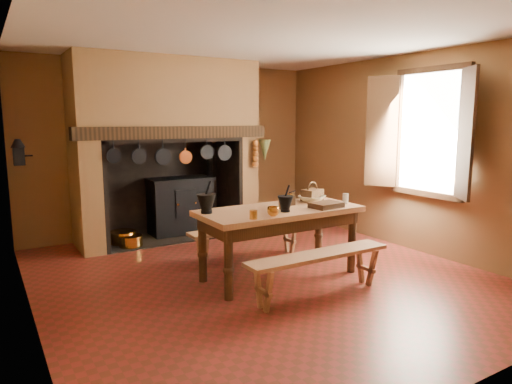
# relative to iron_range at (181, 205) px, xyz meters

# --- Properties ---
(floor) EXTENTS (5.50, 5.50, 0.00)m
(floor) POSITION_rel_iron_range_xyz_m (0.04, -2.45, -0.48)
(floor) COLOR maroon
(floor) RESTS_ON ground
(ceiling) EXTENTS (5.50, 5.50, 0.00)m
(ceiling) POSITION_rel_iron_range_xyz_m (0.04, -2.45, 2.32)
(ceiling) COLOR silver
(ceiling) RESTS_ON back_wall
(back_wall) EXTENTS (5.00, 0.02, 2.80)m
(back_wall) POSITION_rel_iron_range_xyz_m (0.04, 0.30, 0.92)
(back_wall) COLOR brown
(back_wall) RESTS_ON floor
(wall_left) EXTENTS (0.02, 5.50, 2.80)m
(wall_left) POSITION_rel_iron_range_xyz_m (-2.46, -2.45, 0.92)
(wall_left) COLOR brown
(wall_left) RESTS_ON floor
(wall_right) EXTENTS (0.02, 5.50, 2.80)m
(wall_right) POSITION_rel_iron_range_xyz_m (2.54, -2.45, 0.92)
(wall_right) COLOR brown
(wall_right) RESTS_ON floor
(wall_front) EXTENTS (5.00, 0.02, 2.80)m
(wall_front) POSITION_rel_iron_range_xyz_m (0.04, -5.20, 0.92)
(wall_front) COLOR brown
(wall_front) RESTS_ON floor
(chimney_breast) EXTENTS (2.95, 0.96, 2.80)m
(chimney_breast) POSITION_rel_iron_range_xyz_m (-0.26, -0.14, 1.33)
(chimney_breast) COLOR brown
(chimney_breast) RESTS_ON floor
(iron_range) EXTENTS (1.12, 0.55, 1.60)m
(iron_range) POSITION_rel_iron_range_xyz_m (0.00, 0.00, 0.00)
(iron_range) COLOR black
(iron_range) RESTS_ON floor
(hearth_pans) EXTENTS (0.51, 0.62, 0.20)m
(hearth_pans) POSITION_rel_iron_range_xyz_m (-1.01, -0.23, -0.39)
(hearth_pans) COLOR #C4842D
(hearth_pans) RESTS_ON floor
(hanging_pans) EXTENTS (1.92, 0.29, 0.27)m
(hanging_pans) POSITION_rel_iron_range_xyz_m (-0.30, -0.64, 0.88)
(hanging_pans) COLOR black
(hanging_pans) RESTS_ON chimney_breast
(onion_string) EXTENTS (0.12, 0.10, 0.46)m
(onion_string) POSITION_rel_iron_range_xyz_m (1.04, -0.66, 0.85)
(onion_string) COLOR #B15620
(onion_string) RESTS_ON chimney_breast
(herb_bunch) EXTENTS (0.20, 0.20, 0.35)m
(herb_bunch) POSITION_rel_iron_range_xyz_m (1.22, -0.66, 0.90)
(herb_bunch) COLOR #4D5528
(herb_bunch) RESTS_ON chimney_breast
(window) EXTENTS (0.39, 1.75, 1.76)m
(window) POSITION_rel_iron_range_xyz_m (2.39, -2.85, 1.22)
(window) COLOR white
(window) RESTS_ON wall_right
(wall_coffee_mill) EXTENTS (0.23, 0.16, 0.31)m
(wall_coffee_mill) POSITION_rel_iron_range_xyz_m (-2.38, -0.90, 1.03)
(wall_coffee_mill) COLOR black
(wall_coffee_mill) RESTS_ON wall_left
(work_table) EXTENTS (1.94, 0.86, 0.84)m
(work_table) POSITION_rel_iron_range_xyz_m (0.21, -2.59, 0.22)
(work_table) COLOR #A7774C
(work_table) RESTS_ON floor
(bench_front) EXTENTS (1.71, 0.30, 0.48)m
(bench_front) POSITION_rel_iron_range_xyz_m (0.21, -3.33, -0.12)
(bench_front) COLOR #A7774C
(bench_front) RESTS_ON floor
(bench_back) EXTENTS (1.66, 0.29, 0.47)m
(bench_back) POSITION_rel_iron_range_xyz_m (0.21, -1.85, -0.13)
(bench_back) COLOR #A7774C
(bench_back) RESTS_ON floor
(mortar_large) EXTENTS (0.22, 0.22, 0.37)m
(mortar_large) POSITION_rel_iron_range_xyz_m (-0.65, -2.40, 0.48)
(mortar_large) COLOR black
(mortar_large) RESTS_ON work_table
(mortar_small) EXTENTS (0.18, 0.18, 0.31)m
(mortar_small) POSITION_rel_iron_range_xyz_m (0.15, -2.79, 0.46)
(mortar_small) COLOR black
(mortar_small) RESTS_ON work_table
(coffee_grinder) EXTENTS (0.15, 0.12, 0.18)m
(coffee_grinder) POSITION_rel_iron_range_xyz_m (0.43, -2.47, 0.42)
(coffee_grinder) COLOR #331D10
(coffee_grinder) RESTS_ON work_table
(brass_mug_a) EXTENTS (0.10, 0.10, 0.09)m
(brass_mug_a) POSITION_rel_iron_range_xyz_m (-0.36, -2.93, 0.40)
(brass_mug_a) COLOR #C4842D
(brass_mug_a) RESTS_ON work_table
(brass_mug_b) EXTENTS (0.11, 0.11, 0.09)m
(brass_mug_b) POSITION_rel_iron_range_xyz_m (0.42, -2.48, 0.40)
(brass_mug_b) COLOR #C4842D
(brass_mug_b) RESTS_ON work_table
(mixing_bowl) EXTENTS (0.41, 0.41, 0.08)m
(mixing_bowl) POSITION_rel_iron_range_xyz_m (0.81, -2.44, 0.39)
(mixing_bowl) COLOR beige
(mixing_bowl) RESTS_ON work_table
(stoneware_crock) EXTENTS (0.12, 0.12, 0.15)m
(stoneware_crock) POSITION_rel_iron_range_xyz_m (0.23, -2.63, 0.43)
(stoneware_crock) COLOR #50301D
(stoneware_crock) RESTS_ON work_table
(glass_jar) EXTENTS (0.09, 0.09, 0.13)m
(glass_jar) POSITION_rel_iron_range_xyz_m (1.08, -2.76, 0.42)
(glass_jar) COLOR beige
(glass_jar) RESTS_ON work_table
(wicker_basket) EXTENTS (0.30, 0.25, 0.25)m
(wicker_basket) POSITION_rel_iron_range_xyz_m (0.87, -2.37, 0.44)
(wicker_basket) COLOR #4F3217
(wicker_basket) RESTS_ON work_table
(wooden_tray) EXTENTS (0.39, 0.29, 0.06)m
(wooden_tray) POSITION_rel_iron_range_xyz_m (0.71, -2.84, 0.39)
(wooden_tray) COLOR #331D10
(wooden_tray) RESTS_ON work_table
(brass_cup) EXTENTS (0.16, 0.16, 0.10)m
(brass_cup) POSITION_rel_iron_range_xyz_m (-0.10, -2.91, 0.41)
(brass_cup) COLOR #C4842D
(brass_cup) RESTS_ON work_table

